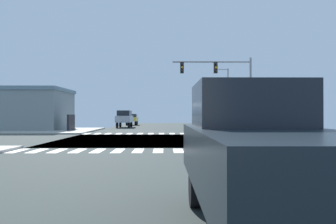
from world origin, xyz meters
name	(u,v)px	position (x,y,z in m)	size (l,w,h in m)	color
ground	(157,140)	(0.00, 0.00, -0.03)	(90.00, 90.00, 0.05)	#2C3331
sidewalk_corner_ne	(279,130)	(13.00, 12.00, 0.07)	(12.00, 12.00, 0.14)	#A09B91
sidewalk_corner_nw	(39,131)	(-13.00, 12.00, 0.07)	(12.00, 12.00, 0.14)	#A09E92
crosswalk_near	(148,151)	(-0.25, -7.30, 0.00)	(13.50, 2.00, 0.01)	white
crosswalk_far	(156,134)	(-0.25, 7.30, 0.00)	(13.50, 2.00, 0.01)	white
traffic_signal_mast	(221,77)	(5.79, 6.82, 5.26)	(7.36, 0.55, 7.09)	gray
street_lamp	(226,93)	(7.92, 15.95, 4.44)	(1.78, 0.32, 7.33)	gray
bank_building	(14,109)	(-16.75, 14.27, 2.40)	(13.53, 8.18, 4.77)	gray
suv_nearside_1	(124,117)	(-5.00, 21.76, 1.39)	(1.96, 4.60, 2.34)	black
sedan_farside_1	(132,118)	(-5.00, 32.03, 1.12)	(1.80, 4.30, 1.88)	black
sedan_crossing_2	(265,123)	(8.90, 3.50, 1.12)	(4.30, 1.80, 1.88)	black
pickup_leading_1	(259,149)	(2.00, -18.81, 1.29)	(2.00, 5.10, 2.35)	black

